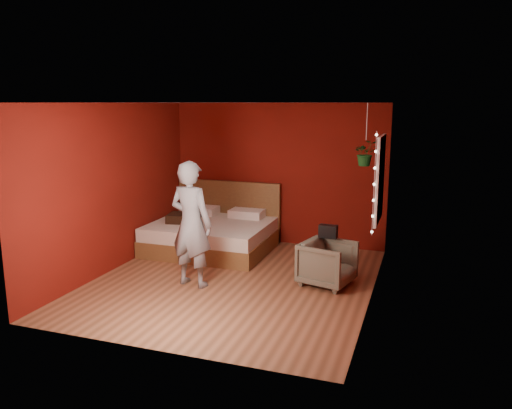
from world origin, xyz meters
The scene contains 10 objects.
floor centered at (0.00, 0.00, 0.00)m, with size 4.50×4.50×0.00m, color brown.
room_walls centered at (0.00, 0.00, 1.68)m, with size 4.04×4.54×2.62m.
window centered at (1.97, 0.90, 1.50)m, with size 0.05×0.97×1.27m.
fairy_lights centered at (1.94, 0.37, 1.50)m, with size 0.04×0.04×1.45m.
bed centered at (-0.95, 1.42, 0.29)m, with size 2.06×1.75×1.13m.
person centered at (-0.51, -0.34, 0.91)m, with size 0.66×0.43×1.81m, color slate.
armchair centered at (1.34, 0.30, 0.32)m, with size 0.69×0.71×0.65m, color #62604E.
handbag centered at (1.30, 0.52, 0.74)m, with size 0.27×0.13×0.19m, color black.
throw_pillow centered at (-1.47, 1.18, 0.59)m, with size 0.42×0.42×0.15m, color black.
hanging_plant centered at (1.71, 1.16, 1.85)m, with size 0.45×0.42×0.95m.
Camera 1 is at (2.61, -6.54, 2.60)m, focal length 35.00 mm.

